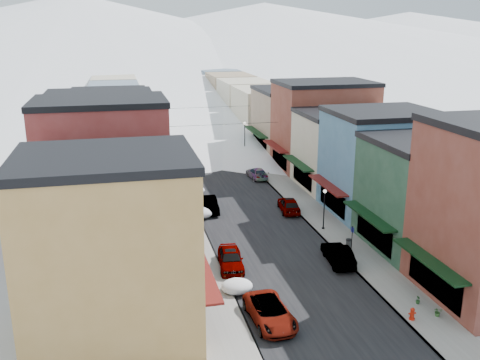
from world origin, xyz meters
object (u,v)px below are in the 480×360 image
car_green_sedan (338,254)px  car_silver_sedan (231,259)px  trash_can (349,244)px  streetlamp_near (324,204)px  fire_hydrant (412,314)px  car_dark_hatch (209,204)px  car_white_suv (270,312)px

car_green_sedan → car_silver_sedan: bearing=-1.5°
trash_can → streetlamp_near: size_ratio=0.23×
streetlamp_near → fire_hydrant: bearing=-91.3°
car_silver_sedan → car_green_sedan: (8.60, -1.09, -0.03)m
fire_hydrant → trash_can: bearing=86.5°
car_silver_sedan → streetlamp_near: bearing=37.0°
car_silver_sedan → car_green_sedan: 8.67m
car_dark_hatch → car_white_suv: bearing=-88.2°
car_white_suv → streetlamp_near: streetlamp_near is taller
car_white_suv → trash_can: size_ratio=5.90×
car_green_sedan → trash_can: (1.87, 2.09, -0.17)m
car_dark_hatch → fire_hydrant: size_ratio=5.38×
car_white_suv → trash_can: bearing=41.2°
car_white_suv → car_dark_hatch: bearing=87.4°
car_silver_sedan → fire_hydrant: size_ratio=5.57×
car_white_suv → trash_can: 13.49m
car_white_suv → fire_hydrant: bearing=-15.6°
trash_can → streetlamp_near: streetlamp_near is taller
car_green_sedan → streetlamp_near: 7.44m
car_silver_sedan → streetlamp_near: size_ratio=1.23×
car_dark_hatch → car_green_sedan: size_ratio=0.97×
trash_can → streetlamp_near: 5.35m
car_white_suv → trash_can: (9.67, 9.40, -0.13)m
car_silver_sedan → streetlamp_near: streetlamp_near is taller
fire_hydrant → trash_can: size_ratio=0.95×
fire_hydrant → trash_can: (0.70, 11.40, 0.07)m
car_white_suv → car_silver_sedan: car_silver_sedan is taller
fire_hydrant → car_green_sedan: bearing=97.2°
car_silver_sedan → fire_hydrant: (9.77, -10.40, -0.26)m
car_silver_sedan → trash_can: size_ratio=5.27×
car_silver_sedan → fire_hydrant: bearing=-40.2°
car_silver_sedan → car_dark_hatch: size_ratio=1.03×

